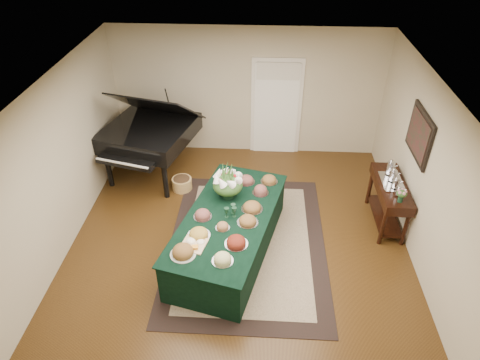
# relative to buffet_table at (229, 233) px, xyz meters

# --- Properties ---
(ground) EXTENTS (6.00, 6.00, 0.00)m
(ground) POSITION_rel_buffet_table_xyz_m (0.15, 0.20, -0.37)
(ground) COLOR black
(ground) RESTS_ON ground
(area_rug) EXTENTS (2.55, 3.56, 0.01)m
(area_rug) POSITION_rel_buffet_table_xyz_m (0.28, 0.20, -0.36)
(area_rug) COLOR black
(area_rug) RESTS_ON ground
(kitchen_doorway) EXTENTS (1.05, 0.07, 2.10)m
(kitchen_doorway) POSITION_rel_buffet_table_xyz_m (0.75, 3.17, 0.65)
(kitchen_doorway) COLOR white
(kitchen_doorway) RESTS_ON ground
(buffet_table) EXTENTS (1.86, 2.87, 0.73)m
(buffet_table) POSITION_rel_buffet_table_xyz_m (0.00, 0.00, 0.00)
(buffet_table) COLOR black
(buffet_table) RESTS_ON ground
(food_platters) EXTENTS (1.50, 2.28, 0.13)m
(food_platters) POSITION_rel_buffet_table_xyz_m (0.01, -0.01, 0.41)
(food_platters) COLOR silver
(food_platters) RESTS_ON buffet_table
(cutting_board) EXTENTS (0.41, 0.41, 0.10)m
(cutting_board) POSITION_rel_buffet_table_xyz_m (-0.43, -0.65, 0.40)
(cutting_board) COLOR tan
(cutting_board) RESTS_ON buffet_table
(green_goblets) EXTENTS (0.19, 0.17, 0.18)m
(green_goblets) POSITION_rel_buffet_table_xyz_m (0.04, -0.00, 0.45)
(green_goblets) COLOR #143320
(green_goblets) RESTS_ON buffet_table
(floral_centerpiece) EXTENTS (0.50, 0.50, 0.50)m
(floral_centerpiece) POSITION_rel_buffet_table_xyz_m (-0.05, 0.48, 0.65)
(floral_centerpiece) COLOR #143320
(floral_centerpiece) RESTS_ON buffet_table
(grand_piano) EXTENTS (1.99, 2.13, 1.86)m
(grand_piano) POSITION_rel_buffet_table_xyz_m (-1.70, 2.13, 0.58)
(grand_piano) COLOR black
(grand_piano) RESTS_ON ground
(wicker_basket) EXTENTS (0.38, 0.38, 0.24)m
(wicker_basket) POSITION_rel_buffet_table_xyz_m (-1.04, 1.63, -0.25)
(wicker_basket) COLOR #AC8245
(wicker_basket) RESTS_ON ground
(mahogany_sideboard) EXTENTS (0.45, 1.29, 0.83)m
(mahogany_sideboard) POSITION_rel_buffet_table_xyz_m (2.64, 0.86, 0.27)
(mahogany_sideboard) COLOR black
(mahogany_sideboard) RESTS_ON ground
(tea_service) EXTENTS (0.34, 0.74, 0.30)m
(tea_service) POSITION_rel_buffet_table_xyz_m (2.64, 0.87, 0.57)
(tea_service) COLOR silver
(tea_service) RESTS_ON mahogany_sideboard
(pink_bouquet) EXTENTS (0.18, 0.18, 0.23)m
(pink_bouquet) POSITION_rel_buffet_table_xyz_m (2.64, 0.38, 0.61)
(pink_bouquet) COLOR #143320
(pink_bouquet) RESTS_ON mahogany_sideboard
(wall_painting) EXTENTS (0.05, 0.95, 0.75)m
(wall_painting) POSITION_rel_buffet_table_xyz_m (2.86, 0.86, 1.38)
(wall_painting) COLOR black
(wall_painting) RESTS_ON ground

